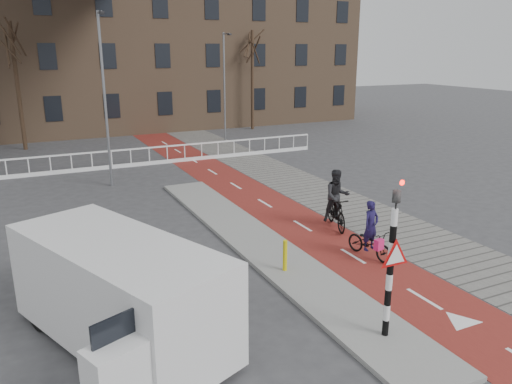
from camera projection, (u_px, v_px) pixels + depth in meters
name	position (u px, v px, depth m)	size (l,w,h in m)	color
ground	(352.00, 294.00, 12.86)	(120.00, 120.00, 0.00)	#38383A
bike_lane	(245.00, 191.00, 22.15)	(2.50, 60.00, 0.01)	maroon
sidewalk	(299.00, 184.00, 23.31)	(3.00, 60.00, 0.01)	slate
curb_island	(260.00, 244.00, 16.02)	(1.80, 16.00, 0.12)	gray
traffic_signal	(392.00, 255.00, 10.31)	(0.80, 0.80, 3.68)	black
bollard	(285.00, 255.00, 13.87)	(0.12, 0.12, 0.89)	#CEBE0B
cyclist_near	(370.00, 239.00, 15.01)	(0.89, 1.75, 1.77)	black
cyclist_far	(336.00, 204.00, 17.39)	(1.11, 2.05, 2.10)	black
van	(119.00, 291.00, 10.43)	(4.03, 5.81, 2.32)	silver
railing	(72.00, 167.00, 25.41)	(28.00, 0.10, 0.99)	silver
townhouse_row	(67.00, 25.00, 37.15)	(46.00, 10.00, 15.90)	#7F6047
tree_mid	(18.00, 87.00, 30.28)	(0.25, 0.25, 7.67)	black
tree_right	(252.00, 81.00, 38.25)	(0.24, 0.24, 7.42)	black
streetlight_near	(105.00, 102.00, 22.00)	(0.12, 0.12, 7.65)	slate
streetlight_right	(224.00, 88.00, 33.33)	(0.12, 0.12, 7.11)	slate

